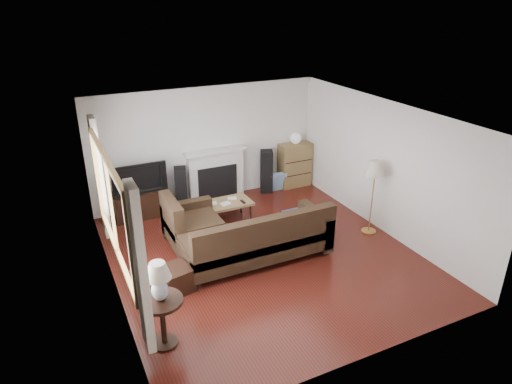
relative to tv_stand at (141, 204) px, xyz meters
name	(u,v)px	position (x,y,z in m)	size (l,w,h in m)	color
room	(264,190)	(1.57, -2.47, 0.97)	(5.10, 5.60, 2.54)	#4B1710
window	(111,206)	(-0.88, -2.67, 1.27)	(0.12, 2.74, 1.54)	olive
curtain_near	(141,270)	(-0.83, -4.19, 1.12)	(0.10, 0.35, 2.10)	beige
curtain_far	(100,178)	(-0.83, -1.15, 1.12)	(0.10, 0.35, 2.10)	beige
fireplace	(216,174)	(1.72, 0.17, 0.30)	(1.40, 0.26, 1.15)	white
tv_stand	(141,204)	(0.00, 0.00, 0.00)	(1.10, 0.50, 0.55)	black
television	(138,177)	(0.00, 0.00, 0.59)	(1.08, 0.14, 0.62)	black
speaker_left	(181,188)	(0.88, 0.07, 0.17)	(0.25, 0.30, 0.89)	black
speaker_right	(267,171)	(2.90, 0.05, 0.21)	(0.27, 0.32, 0.97)	black
bookshelf	(295,165)	(3.65, 0.06, 0.24)	(0.75, 0.36, 1.04)	olive
globe_lamp	(296,138)	(3.65, 0.06, 0.89)	(0.26, 0.26, 0.26)	white
sectional_sofa	(256,236)	(1.41, -2.51, 0.17)	(2.77, 2.02, 0.89)	black
coffee_table	(224,212)	(1.43, -0.98, -0.06)	(1.09, 0.59, 0.43)	olive
footstool	(176,279)	(-0.10, -2.79, -0.08)	(0.46, 0.46, 0.39)	black
floor_lamp	(372,198)	(3.79, -2.58, 0.45)	(0.37, 0.37, 1.45)	#C69245
side_table	(163,322)	(-0.58, -3.88, 0.08)	(0.57, 0.57, 0.71)	black
table_lamp	(159,282)	(-0.58, -3.88, 0.70)	(0.33, 0.33, 0.53)	silver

